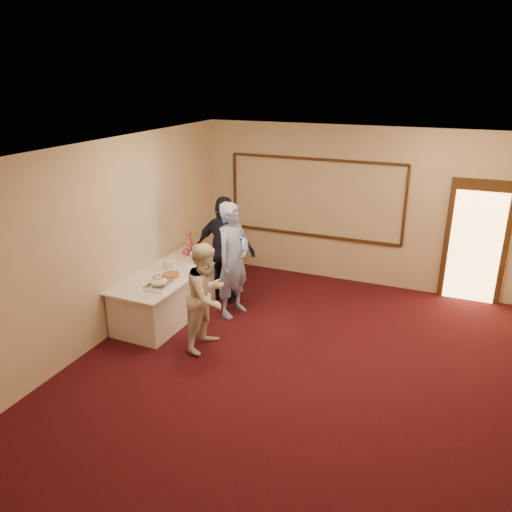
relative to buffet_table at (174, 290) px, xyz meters
The scene contains 14 objects.
floor 2.72m from the buffet_table, 21.39° to the right, with size 7.00×7.00×0.00m, color black.
room_walls 3.15m from the buffet_table, 21.39° to the right, with size 6.04×7.04×3.02m.
wall_molding 3.25m from the buffet_table, 55.59° to the left, with size 3.45×0.04×1.55m.
doorway 5.32m from the buffet_table, 27.98° to the left, with size 1.05×0.07×2.20m.
buffet_table is the anchor object (origin of this frame).
pavlova_tray 0.87m from the buffet_table, 74.75° to the right, with size 0.34×0.47×0.17m.
cupcake_stand 1.01m from the buffet_table, 98.60° to the left, with size 0.33×0.33×0.48m.
plate_stack_a 0.47m from the buffet_table, 164.74° to the right, with size 0.20×0.20×0.16m.
plate_stack_b 0.67m from the buffet_table, 64.94° to the left, with size 0.21×0.21×0.17m.
tart 0.53m from the buffet_table, 62.47° to the right, with size 0.31×0.31×0.06m.
man 1.18m from the buffet_table, 18.19° to the left, with size 0.71×0.47×1.95m, color #8FAAEB.
woman 1.42m from the buffet_table, 36.98° to the right, with size 0.79×0.62×1.63m, color white.
guest 1.12m from the buffet_table, 49.72° to the left, with size 1.12×0.47×1.92m, color black.
camera_flash 1.45m from the buffet_table, 36.41° to the left, with size 0.07×0.04×0.05m, color white.
Camera 1 is at (1.78, -5.66, 3.88)m, focal length 35.00 mm.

